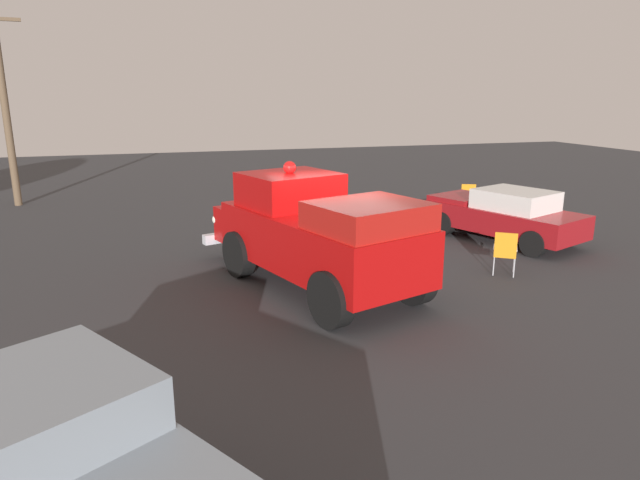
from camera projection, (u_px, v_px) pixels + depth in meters
ground_plane at (338, 286)px, 12.01m from camera, size 60.00×60.00×0.00m
vintage_fire_truck at (314, 232)px, 11.73m from camera, size 6.33×3.94×2.59m
classic_hot_rod at (503, 214)px, 15.61m from camera, size 4.73×3.28×1.46m
lawn_chair_near_truck at (367, 222)px, 15.31m from camera, size 0.57×0.56×1.02m
lawn_chair_by_car at (469, 197)px, 18.98m from camera, size 0.65×0.65×1.02m
lawn_chair_spare at (505, 250)px, 12.58m from camera, size 0.69×0.68×1.02m
spectator_seated at (371, 218)px, 15.30m from camera, size 0.44×0.58×1.29m
utility_pole at (5, 103)px, 19.77m from camera, size 0.36×1.70×7.08m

